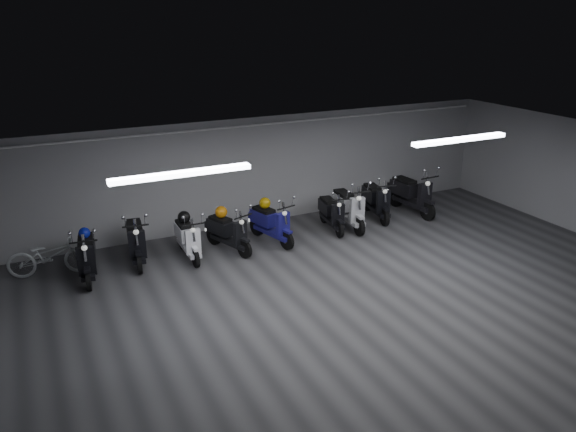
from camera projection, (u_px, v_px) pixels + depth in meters
name	position (u px, v px, depth m)	size (l,w,h in m)	color
floor	(360.00, 306.00, 10.51)	(14.00, 10.00, 0.01)	#353538
ceiling	(367.00, 164.00, 9.53)	(14.00, 10.00, 0.01)	gray
back_wall	(256.00, 171.00, 14.24)	(14.00, 0.01, 2.80)	#959597
fluor_strip_left	(182.00, 174.00, 9.17)	(2.40, 0.18, 0.08)	white
fluor_strip_right	(460.00, 140.00, 11.62)	(2.40, 0.18, 0.08)	white
conduit	(257.00, 125.00, 13.75)	(0.05, 0.05, 13.60)	white
scooter_0	(86.00, 249.00, 11.40)	(0.59, 1.76, 1.31)	black
scooter_1	(135.00, 234.00, 12.14)	(0.60, 1.80, 1.34)	black
scooter_2	(188.00, 232.00, 12.37)	(0.55, 1.66, 1.23)	white
scooter_3	(228.00, 226.00, 12.72)	(0.56, 1.67, 1.24)	black
scooter_4	(271.00, 217.00, 13.21)	(0.58, 1.73, 1.29)	navy
scooter_5	(332.00, 207.00, 13.99)	(0.54, 1.62, 1.21)	black
scooter_6	(349.00, 201.00, 14.14)	(0.62, 1.87, 1.40)	#B6B6BA
scooter_7	(377.00, 195.00, 14.78)	(0.60, 1.79, 1.34)	black
scooter_8	(412.00, 188.00, 15.12)	(0.66, 1.98, 1.47)	black
bicycle	(49.00, 251.00, 11.58)	(0.60, 1.69, 1.09)	silver
helmet_0	(184.00, 217.00, 12.47)	(0.29, 0.29, 0.29)	black
helmet_1	(221.00, 212.00, 12.77)	(0.28, 0.28, 0.28)	orange
helmet_2	(84.00, 233.00, 11.52)	(0.24, 0.24, 0.24)	#0D1898
helmet_3	(265.00, 203.00, 13.28)	(0.28, 0.28, 0.28)	#BA8C0A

